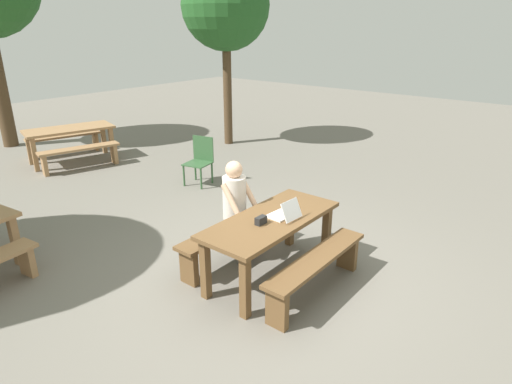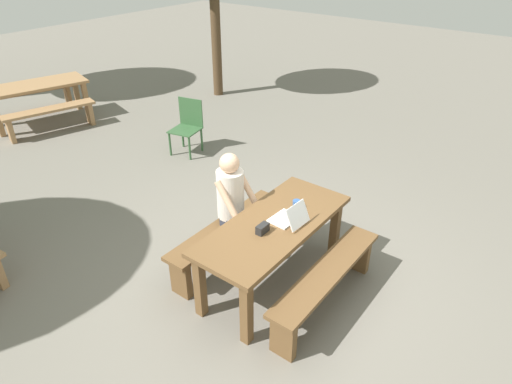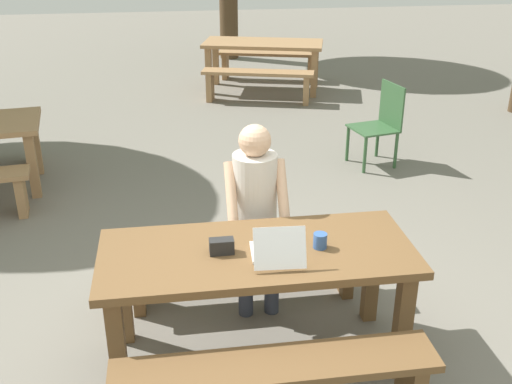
{
  "view_description": "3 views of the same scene",
  "coord_description": "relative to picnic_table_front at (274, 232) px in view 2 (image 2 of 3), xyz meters",
  "views": [
    {
      "loc": [
        -3.72,
        -2.77,
        2.87
      ],
      "look_at": [
        0.03,
        0.25,
        1.02
      ],
      "focal_mm": 30.88,
      "sensor_mm": 36.0,
      "label": 1
    },
    {
      "loc": [
        -3.06,
        -2.11,
        3.33
      ],
      "look_at": [
        0.03,
        0.25,
        1.02
      ],
      "focal_mm": 31.65,
      "sensor_mm": 36.0,
      "label": 2
    },
    {
      "loc": [
        -0.46,
        -3.04,
        2.53
      ],
      "look_at": [
        0.03,
        0.25,
        1.02
      ],
      "focal_mm": 43.04,
      "sensor_mm": 36.0,
      "label": 3
    }
  ],
  "objects": [
    {
      "name": "ground_plane",
      "position": [
        0.0,
        0.0,
        -0.64
      ],
      "size": [
        30.0,
        30.0,
        0.0
      ],
      "primitive_type": "plane",
      "color": "slate"
    },
    {
      "name": "picnic_table_front",
      "position": [
        0.0,
        0.0,
        0.0
      ],
      "size": [
        1.82,
        0.77,
        0.77
      ],
      "color": "brown",
      "rests_on": "ground"
    },
    {
      "name": "picnic_table_rear",
      "position": [
        1.02,
        6.24,
        -0.01
      ],
      "size": [
        1.93,
        1.23,
        0.75
      ],
      "rotation": [
        0.0,
        0.0,
        -0.27
      ],
      "color": "#9E754C",
      "rests_on": "ground"
    },
    {
      "name": "person_seated",
      "position": [
        0.08,
        0.6,
        0.13
      ],
      "size": [
        0.41,
        0.41,
        1.31
      ],
      "color": "#333847",
      "rests_on": "ground"
    },
    {
      "name": "bench_rear_south",
      "position": [
        0.85,
        5.6,
        -0.3
      ],
      "size": [
        1.63,
        0.72,
        0.46
      ],
      "rotation": [
        0.0,
        0.0,
        -0.27
      ],
      "color": "#9E754C",
      "rests_on": "ground"
    },
    {
      "name": "small_pouch",
      "position": [
        -0.21,
        -0.01,
        0.16
      ],
      "size": [
        0.14,
        0.07,
        0.09
      ],
      "color": "black",
      "rests_on": "picnic_table_front"
    },
    {
      "name": "coffee_mug",
      "position": [
        0.36,
        -0.03,
        0.17
      ],
      "size": [
        0.08,
        0.08,
        0.09
      ],
      "color": "#335693",
      "rests_on": "picnic_table_front"
    },
    {
      "name": "plastic_chair",
      "position": [
        1.8,
        3.02,
        -0.18
      ],
      "size": [
        0.52,
        0.52,
        0.89
      ],
      "rotation": [
        0.0,
        0.0,
        4.93
      ],
      "color": "#335933",
      "rests_on": "ground"
    },
    {
      "name": "laptop",
      "position": [
        0.1,
        -0.12,
        0.18
      ],
      "size": [
        0.3,
        0.35,
        0.23
      ],
      "rotation": [
        0.0,
        0.0,
        3.08
      ],
      "color": "white",
      "rests_on": "picnic_table_front"
    },
    {
      "name": "bench_rear_north",
      "position": [
        1.2,
        6.88,
        -0.3
      ],
      "size": [
        1.63,
        0.72,
        0.46
      ],
      "rotation": [
        0.0,
        0.0,
        -0.27
      ],
      "color": "#9E754C",
      "rests_on": "ground"
    },
    {
      "name": "bench_far",
      "position": [
        0.0,
        0.63,
        -0.29
      ],
      "size": [
        1.67,
        0.3,
        0.47
      ],
      "color": "brown",
      "rests_on": "ground"
    },
    {
      "name": "bench_near",
      "position": [
        0.0,
        -0.63,
        -0.29
      ],
      "size": [
        1.67,
        0.3,
        0.47
      ],
      "color": "brown",
      "rests_on": "ground"
    }
  ]
}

